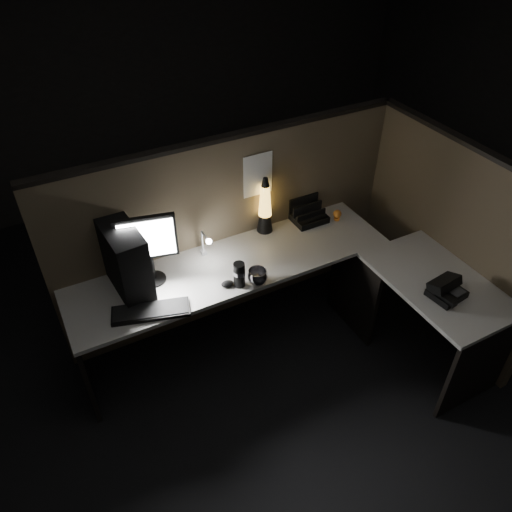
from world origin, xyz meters
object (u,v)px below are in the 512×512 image
lava_lamp (265,209)px  desk_phone (446,289)px  pc_tower (125,259)px  keyboard (151,311)px  monitor (147,243)px

lava_lamp → desk_phone: bearing=-59.7°
pc_tower → keyboard: 0.37m
monitor → desk_phone: monitor is taller
pc_tower → monitor: monitor is taller
monitor → keyboard: monitor is taller
keyboard → lava_lamp: bearing=39.3°
desk_phone → pc_tower: bearing=142.6°
monitor → desk_phone: size_ratio=2.08×
monitor → lava_lamp: size_ratio=1.10×
keyboard → desk_phone: bearing=-6.5°
pc_tower → desk_phone: size_ratio=1.91×
pc_tower → desk_phone: pc_tower is taller
monitor → keyboard: (-0.12, -0.30, -0.29)m
pc_tower → lava_lamp: size_ratio=1.01×
pc_tower → lava_lamp: bearing=2.9°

